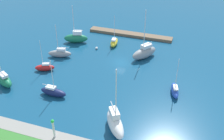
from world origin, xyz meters
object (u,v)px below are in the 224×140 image
Objects in this scene: harbor_beacon at (53,127)px; mooring_buoy_white at (97,48)px; sailboat_green_west_end at (4,79)px; sailboat_yellow_by_breakwater at (114,42)px; sailboat_green_lone_south at (76,38)px; sailboat_white_far_north at (115,123)px; sailboat_navy_mid_basin at (53,92)px; sailboat_gray_east_end at (144,52)px; sailboat_gray_off_beacon at (60,53)px; sailboat_red_center_basin at (45,67)px; pier_dock at (130,34)px; sailboat_blue_along_channel at (175,90)px.

harbor_beacon is 5.29× the size of mooring_buoy_white.
harbor_beacon reaches higher than mooring_buoy_white.
sailboat_yellow_by_breakwater is at bearing -94.88° from sailboat_green_west_end.
sailboat_white_far_north is (-21.16, 29.27, 0.19)m from sailboat_green_lone_south.
sailboat_gray_east_end reaches higher than sailboat_navy_mid_basin.
sailboat_yellow_by_breakwater is (-11.13, -10.80, -0.14)m from sailboat_gray_off_beacon.
sailboat_red_center_basin is 9.61m from sailboat_green_west_end.
sailboat_red_center_basin reaches higher than pier_dock.
sailboat_gray_east_end is at bearing -112.57° from sailboat_green_west_end.
sailboat_red_center_basin is 0.92× the size of sailboat_yellow_by_breakwater.
sailboat_blue_along_channel is (-16.38, 24.62, 0.49)m from pier_dock.
harbor_beacon is 0.37× the size of sailboat_green_west_end.
sailboat_white_far_north is (-21.56, 20.32, 0.56)m from sailboat_gray_off_beacon.
sailboat_gray_east_end is (-14.31, -21.41, 0.62)m from sailboat_navy_mid_basin.
mooring_buoy_white is at bearing 173.15° from sailboat_white_far_north.
sailboat_yellow_by_breakwater reaches higher than sailboat_red_center_basin.
sailboat_green_lone_south is 1.22× the size of sailboat_gray_off_beacon.
harbor_beacon is at bearing 101.66° from sailboat_gray_off_beacon.
sailboat_gray_off_beacon is at bearing 127.43° from sailboat_yellow_by_breakwater.
sailboat_gray_east_end reaches higher than harbor_beacon.
pier_dock is 29.57m from sailboat_blue_along_channel.
mooring_buoy_white is at bearing -141.40° from sailboat_red_center_basin.
sailboat_white_far_north is 1.28× the size of sailboat_green_west_end.
pier_dock is 3.03× the size of sailboat_blue_along_channel.
sailboat_gray_east_end is 13.32m from mooring_buoy_white.
sailboat_navy_mid_basin is 21.86m from mooring_buoy_white.
pier_dock is 13.06m from mooring_buoy_white.
sailboat_yellow_by_breakwater is (18.99, -17.12, 0.02)m from sailboat_blue_along_channel.
sailboat_blue_along_channel is (-30.45, -0.71, 0.02)m from sailboat_red_center_basin.
sailboat_green_west_end is at bearing -179.22° from sailboat_navy_mid_basin.
mooring_buoy_white is (6.34, 11.42, -0.05)m from pier_dock.
sailboat_gray_east_end is 18.30× the size of mooring_buoy_white.
sailboat_navy_mid_basin is (6.63, -11.34, -2.55)m from harbor_beacon.
sailboat_white_far_north reaches higher than sailboat_green_west_end.
mooring_buoy_white is (14.16, -27.19, -1.26)m from sailboat_white_far_north.
sailboat_green_lone_south is 1.29× the size of sailboat_navy_mid_basin.
sailboat_red_center_basin is at bearing -96.66° from sailboat_green_west_end.
sailboat_red_center_basin is at bearing 131.29° from sailboat_navy_mid_basin.
sailboat_gray_off_beacon reaches higher than mooring_buoy_white.
sailboat_gray_off_beacon reaches higher than sailboat_yellow_by_breakwater.
sailboat_red_center_basin is 0.77× the size of sailboat_green_west_end.
mooring_buoy_white is (5.58, -33.17, -3.13)m from harbor_beacon.
sailboat_gray_off_beacon reaches higher than sailboat_blue_along_channel.
harbor_beacon is at bearing -89.47° from sailboat_white_far_north.
harbor_beacon is 26.44m from sailboat_blue_along_channel.
sailboat_green_lone_south is at bearing 35.00° from pier_dock.
sailboat_blue_along_channel is at bearing 114.18° from sailboat_white_far_north.
sailboat_gray_east_end is (9.46, -12.78, 0.67)m from sailboat_blue_along_channel.
pier_dock is 16.32m from sailboat_green_lone_south.
sailboat_blue_along_channel is at bearing 149.85° from mooring_buoy_white.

